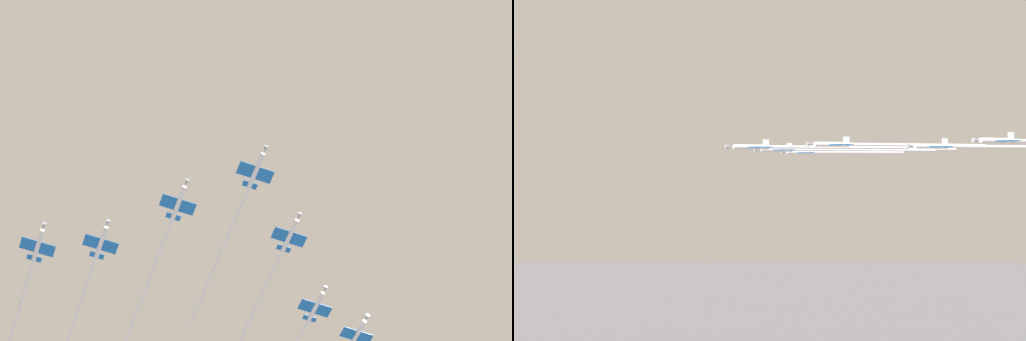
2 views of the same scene
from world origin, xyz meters
TOP-DOWN VIEW (x-y plane):
  - jet_lead at (-8.20, -5.51)m, footprint 58.63×8.95m
  - jet_port_inner at (-23.19, 9.77)m, footprint 58.84×8.95m
  - jet_starboard_inner at (-27.27, -20.14)m, footprint 66.81×8.95m
  - jet_port_outer at (-47.02, 25.22)m, footprint 71.02×8.95m
  - jet_starboard_outer at (-48.33, -34.72)m, footprint 71.36×8.95m
  - jet_port_trail at (-46.48, -49.75)m, footprint 53.37×8.95m

SIDE VIEW (x-z plane):
  - jet_port_trail at x=-46.48m, z-range 172.34..174.94m
  - jet_starboard_inner at x=-27.27m, z-range 172.90..175.51m
  - jet_starboard_outer at x=-48.33m, z-range 173.45..176.05m
  - jet_lead at x=-8.20m, z-range 173.45..176.06m
  - jet_port_outer at x=-47.02m, z-range 173.45..176.06m
  - jet_port_inner at x=-23.19m, z-range 174.00..176.61m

